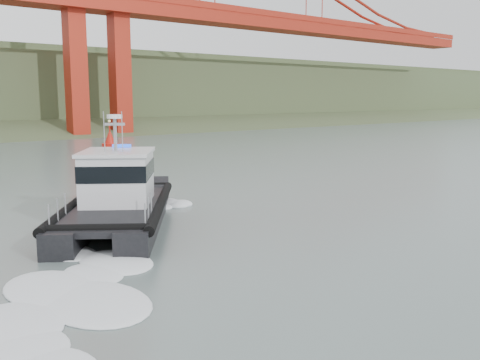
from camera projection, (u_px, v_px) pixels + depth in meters
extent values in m
plane|color=#50605C|center=(387.00, 263.00, 21.78)|extent=(400.00, 400.00, 0.00)
cube|color=black|center=(88.00, 217.00, 27.95)|extent=(8.38, 10.96, 1.35)
cube|color=black|center=(147.00, 217.00, 28.14)|extent=(8.38, 10.96, 1.35)
cube|color=black|center=(115.00, 209.00, 27.41)|extent=(9.89, 11.35, 0.28)
cube|color=silver|center=(118.00, 178.00, 28.30)|extent=(5.11, 5.27, 2.59)
cube|color=black|center=(118.00, 170.00, 28.23)|extent=(5.21, 5.36, 0.85)
cube|color=silver|center=(117.00, 152.00, 28.09)|extent=(5.43, 5.59, 0.18)
cylinder|color=gray|center=(115.00, 135.00, 27.61)|extent=(0.18, 0.18, 2.03)
cylinder|color=white|center=(115.00, 116.00, 27.46)|extent=(0.79, 0.79, 0.20)
cylinder|color=#A4140B|center=(110.00, 149.00, 65.35)|extent=(2.02, 2.02, 1.35)
cone|color=#A4140B|center=(110.00, 138.00, 65.15)|extent=(1.57, 1.57, 2.02)
cylinder|color=#A4140B|center=(110.00, 127.00, 64.94)|extent=(0.18, 0.18, 1.12)
sphere|color=#E5D87F|center=(109.00, 121.00, 64.84)|extent=(0.34, 0.34, 0.34)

